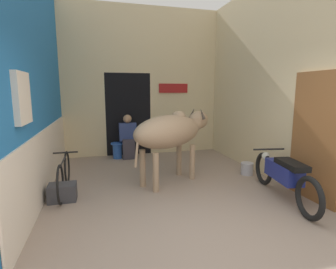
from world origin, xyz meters
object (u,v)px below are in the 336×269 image
at_px(motorcycle_near, 283,174).
at_px(shopkeeper_seated, 128,136).
at_px(bicycle, 64,175).
at_px(crate, 62,192).
at_px(bucket, 247,169).
at_px(plastic_stool, 117,150).
at_px(cow, 172,131).

bearing_deg(motorcycle_near, shopkeeper_seated, 122.71).
bearing_deg(bicycle, shopkeeper_seated, 57.75).
relative_size(motorcycle_near, shopkeeper_seated, 1.73).
relative_size(crate, bucket, 1.69).
height_order(shopkeeper_seated, crate, shopkeeper_seated).
xyz_separation_m(plastic_stool, bucket, (2.61, -2.12, -0.10)).
xyz_separation_m(bicycle, plastic_stool, (1.08, 2.21, -0.11)).
xyz_separation_m(motorcycle_near, bicycle, (-3.55, 1.22, -0.09)).
distance_m(motorcycle_near, crate, 3.66).
height_order(bicycle, bucket, bicycle).
bearing_deg(cow, bucket, -0.18).
distance_m(cow, plastic_stool, 2.44).
height_order(bicycle, plastic_stool, bicycle).
distance_m(cow, shopkeeper_seated, 2.21).
distance_m(cow, bicycle, 2.12).
bearing_deg(shopkeeper_seated, plastic_stool, 172.09).
xyz_separation_m(cow, motorcycle_near, (1.54, -1.32, -0.59)).
distance_m(shopkeeper_seated, crate, 2.90).
distance_m(motorcycle_near, plastic_stool, 4.23).
relative_size(cow, motorcycle_near, 0.97).
bearing_deg(crate, bucket, 6.74).
xyz_separation_m(shopkeeper_seated, plastic_stool, (-0.29, 0.04, -0.39)).
relative_size(cow, crate, 4.47).
bearing_deg(motorcycle_near, bucket, 83.79).
bearing_deg(bucket, motorcycle_near, -96.21).
bearing_deg(shopkeeper_seated, bicycle, -122.25).
height_order(plastic_stool, crate, plastic_stool).
relative_size(cow, bicycle, 1.23).
relative_size(cow, bucket, 7.56).
bearing_deg(plastic_stool, cow, -66.39).
xyz_separation_m(shopkeeper_seated, bucket, (2.32, -2.08, -0.48)).
height_order(motorcycle_near, plastic_stool, motorcycle_near).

